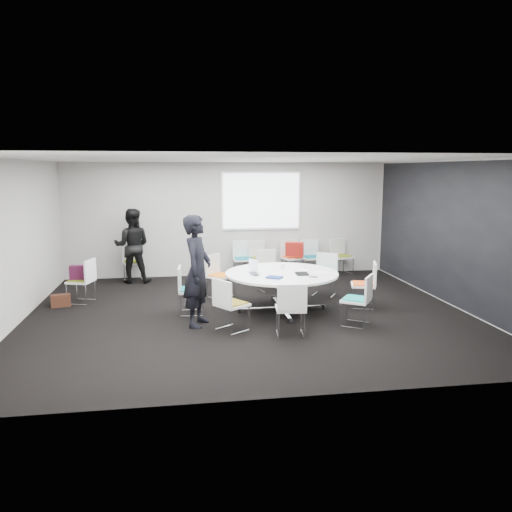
{
  "coord_description": "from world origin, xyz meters",
  "views": [
    {
      "loc": [
        -1.22,
        -8.82,
        2.61
      ],
      "look_at": [
        0.2,
        0.4,
        1.0
      ],
      "focal_mm": 35.0,
      "sensor_mm": 36.0,
      "label": 1
    }
  ],
  "objects": [
    {
      "name": "maroon_bag",
      "position": [
        -3.18,
        1.23,
        0.62
      ],
      "size": [
        0.4,
        0.15,
        0.28
      ],
      "primitive_type": "cube",
      "rotation": [
        0.0,
        0.0,
        0.02
      ],
      "color": "#42112A",
      "rests_on": "chair_spare_left"
    },
    {
      "name": "chair_back_a",
      "position": [
        0.3,
        3.16,
        0.28
      ],
      "size": [
        0.46,
        0.45,
        0.88
      ],
      "rotation": [
        0.0,
        0.0,
        3.15
      ],
      "color": "silver",
      "rests_on": "ground"
    },
    {
      "name": "conference_table",
      "position": [
        0.63,
        0.09,
        0.53
      ],
      "size": [
        2.1,
        2.1,
        0.73
      ],
      "color": "silver",
      "rests_on": "ground"
    },
    {
      "name": "chair_ring_h",
      "position": [
        1.71,
        -1.0,
        0.28
      ],
      "size": [
        0.63,
        0.63,
        0.88
      ],
      "rotation": [
        0.0,
        0.0,
        7.25
      ],
      "color": "silver",
      "rests_on": "ground"
    },
    {
      "name": "red_jacket",
      "position": [
        1.54,
        2.94,
        0.7
      ],
      "size": [
        0.47,
        0.31,
        0.36
      ],
      "primitive_type": "cube",
      "rotation": [
        0.17,
        0.0,
        -0.38
      ],
      "color": "#AA1C14",
      "rests_on": "chair_back_c"
    },
    {
      "name": "tablet_folio",
      "position": [
        0.41,
        -0.36,
        0.74
      ],
      "size": [
        0.33,
        0.31,
        0.03
      ],
      "primitive_type": "cube",
      "rotation": [
        0.0,
        0.0,
        -0.6
      ],
      "color": "navy",
      "rests_on": "conference_table"
    },
    {
      "name": "notebook_black",
      "position": [
        0.97,
        -0.12,
        0.74
      ],
      "size": [
        0.24,
        0.31,
        0.02
      ],
      "primitive_type": "cube",
      "rotation": [
        0.0,
        0.0,
        -0.07
      ],
      "color": "black",
      "rests_on": "conference_table"
    },
    {
      "name": "papers_front",
      "position": [
        1.35,
        -0.01,
        0.73
      ],
      "size": [
        0.35,
        0.29,
        0.0
      ],
      "primitive_type": "cube",
      "rotation": [
        0.0,
        0.0,
        0.29
      ],
      "color": "silver",
      "rests_on": "conference_table"
    },
    {
      "name": "chair_back_c",
      "position": [
        1.54,
        3.17,
        0.28
      ],
      "size": [
        0.56,
        0.55,
        0.88
      ],
      "rotation": [
        0.0,
        0.0,
        3.39
      ],
      "color": "silver",
      "rests_on": "ground"
    },
    {
      "name": "chair_ring_a",
      "position": [
        2.24,
        0.06,
        0.28
      ],
      "size": [
        0.57,
        0.57,
        0.88
      ],
      "rotation": [
        0.0,
        0.0,
        1.26
      ],
      "color": "silver",
      "rests_on": "ground"
    },
    {
      "name": "chair_back_e",
      "position": [
        2.82,
        3.15,
        0.28
      ],
      "size": [
        0.57,
        0.57,
        0.88
      ],
      "rotation": [
        0.0,
        0.0,
        3.45
      ],
      "color": "silver",
      "rests_on": "ground"
    },
    {
      "name": "chair_ring_c",
      "position": [
        0.69,
        1.68,
        0.28
      ],
      "size": [
        0.56,
        0.55,
        0.88
      ],
      "rotation": [
        0.0,
        0.0,
        3.4
      ],
      "color": "silver",
      "rests_on": "ground"
    },
    {
      "name": "chair_ring_g",
      "position": [
        0.49,
        -1.35,
        0.28
      ],
      "size": [
        0.51,
        0.5,
        0.88
      ],
      "rotation": [
        0.0,
        0.0,
        6.17
      ],
      "color": "silver",
      "rests_on": "ground"
    },
    {
      "name": "chair_back_d",
      "position": [
        2.04,
        3.13,
        0.28
      ],
      "size": [
        0.49,
        0.48,
        0.88
      ],
      "rotation": [
        0.0,
        0.0,
        3.22
      ],
      "color": "silver",
      "rests_on": "ground"
    },
    {
      "name": "laptop_lid",
      "position": [
        0.12,
        0.19,
        0.86
      ],
      "size": [
        0.13,
        0.28,
        0.22
      ],
      "primitive_type": "cube",
      "rotation": [
        0.0,
        0.0,
        1.98
      ],
      "color": "silver",
      "rests_on": "conference_table"
    },
    {
      "name": "chair_ring_f",
      "position": [
        -0.42,
        -0.97,
        0.28
      ],
      "size": [
        0.63,
        0.63,
        0.88
      ],
      "rotation": [
        0.0,
        0.0,
        5.33
      ],
      "color": "silver",
      "rests_on": "ground"
    },
    {
      "name": "person_main",
      "position": [
        -0.94,
        -0.57,
        0.94
      ],
      "size": [
        0.66,
        0.8,
        1.89
      ],
      "primitive_type": "imported",
      "rotation": [
        0.0,
        0.0,
        1.23
      ],
      "color": "black",
      "rests_on": "ground"
    },
    {
      "name": "chair_ring_d",
      "position": [
        -0.42,
        1.27,
        0.28
      ],
      "size": [
        0.64,
        0.64,
        0.88
      ],
      "rotation": [
        0.0,
        0.0,
        3.97
      ],
      "color": "silver",
      "rests_on": "ground"
    },
    {
      "name": "chair_ring_b",
      "position": [
        1.75,
        1.06,
        0.28
      ],
      "size": [
        0.63,
        0.63,
        0.88
      ],
      "rotation": [
        0.0,
        0.0,
        2.56
      ],
      "color": "silver",
      "rests_on": "ground"
    },
    {
      "name": "person_back",
      "position": [
        -2.33,
        2.97,
        0.87
      ],
      "size": [
        0.88,
        0.71,
        1.74
      ],
      "primitive_type": "imported",
      "rotation": [
        0.0,
        0.0,
        3.08
      ],
      "color": "black",
      "rests_on": "ground"
    },
    {
      "name": "projection_screen",
      "position": [
        0.8,
        3.46,
        1.85
      ],
      "size": [
        1.9,
        0.03,
        1.35
      ],
      "primitive_type": "cube",
      "color": "white",
      "rests_on": "room_shell"
    },
    {
      "name": "chair_spare_left",
      "position": [
        -3.17,
        1.23,
        0.28
      ],
      "size": [
        0.56,
        0.57,
        0.88
      ],
      "rotation": [
        0.0,
        0.0,
        1.28
      ],
      "color": "silver",
      "rests_on": "ground"
    },
    {
      "name": "brown_bag",
      "position": [
        -3.53,
        1.0,
        0.12
      ],
      "size": [
        0.39,
        0.24,
        0.24
      ],
      "primitive_type": "cube",
      "rotation": [
        0.0,
        0.0,
        0.23
      ],
      "color": "#432115",
      "rests_on": "ground"
    },
    {
      "name": "laptop",
      "position": [
        0.15,
        0.01,
        0.74
      ],
      "size": [
        0.25,
        0.34,
        0.02
      ],
      "primitive_type": "imported",
      "rotation": [
        0.0,
        0.0,
        1.75
      ],
      "color": "#333338",
      "rests_on": "conference_table"
    },
    {
      "name": "chair_back_b",
      "position": [
        0.73,
        3.16,
        0.28
      ],
      "size": [
        0.58,
        0.58,
        0.88
      ],
      "rotation": [
        0.0,
        0.0,
        3.48
      ],
      "color": "silver",
      "rests_on": "ground"
    },
    {
      "name": "cup",
      "position": [
        0.73,
        0.46,
        0.78
      ],
      "size": [
        0.08,
        0.08,
        0.09
      ],
      "primitive_type": "cylinder",
      "color": "white",
      "rests_on": "conference_table"
    },
    {
      "name": "chair_ring_e",
      "position": [
        -1.05,
        0.12,
        0.28
      ],
      "size": [
        0.48,
        0.49,
        0.88
      ],
      "rotation": [
        0.0,
        0.0,
        4.65
      ],
      "color": "silver",
      "rests_on": "ground"
    },
    {
      "name": "phone",
      "position": [
        1.11,
        -0.4,
        0.73
      ],
      "size": [
        0.16,
        0.12,
        0.01
      ],
      "primitive_type": "cube",
      "rotation": [
        0.0,
        0.0,
        -0.42
      ],
      "color": "black",
      "rests_on": "conference_table"
    },
    {
      "name": "room_shell",
      "position": [
        0.09,
        0.0,
        1.4
      ],
      "size": [
        8.08,
        7.08,
        2.88
      ],
      "color": "black",
      "rests_on": "ground"
    },
    {
      "name": "chair_person_back",
      "position": [
        -2.33,
        3.14,
        0.28
      ],
      "size": [
        0.55,
        0.54,
        0.88
      ],
      "rotation": [
        0.0,
        0.0,
        3.38
      ],
      "color": "silver",
      "rests_on": "ground"
    },
    {
      "name": "papers_right",
      "position": [
        1.07,
        0.23,
        0.73
      ],
      "size": [
        0.35,
        0.37,
        0.0
      ],
      "primitive_type": "cube",
      "rotation": [
        0.0,
        0.0,
        0.91
      ],
      "color": "white",
      "rests_on": "conference_table"
    }
  ]
}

